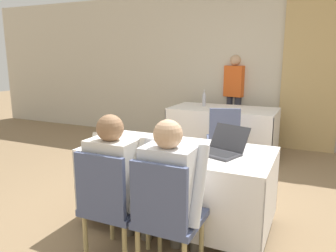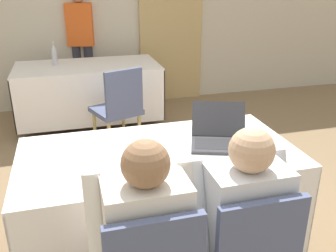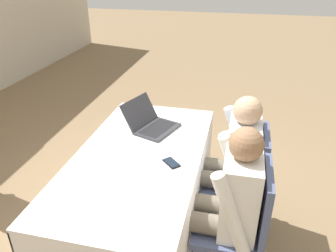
% 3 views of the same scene
% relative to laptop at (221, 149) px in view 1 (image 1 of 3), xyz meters
% --- Properties ---
extents(ground_plane, '(24.00, 24.00, 0.00)m').
position_rel_laptop_xyz_m(ground_plane, '(-0.40, -0.01, -0.78)').
color(ground_plane, '#846B4C').
extents(wall_back, '(12.00, 0.06, 2.70)m').
position_rel_laptop_xyz_m(wall_back, '(-0.40, 3.25, 0.57)').
color(wall_back, beige).
rests_on(wall_back, ground_plane).
extents(curtain_panel, '(0.90, 0.04, 2.65)m').
position_rel_laptop_xyz_m(curtain_panel, '(0.59, 3.19, 0.54)').
color(curtain_panel, tan).
rests_on(curtain_panel, ground_plane).
extents(conference_table_near, '(1.69, 0.88, 0.74)m').
position_rel_laptop_xyz_m(conference_table_near, '(-0.40, -0.01, -0.22)').
color(conference_table_near, white).
rests_on(conference_table_near, ground_plane).
extents(conference_table_far, '(1.69, 0.88, 0.74)m').
position_rel_laptop_xyz_m(conference_table_far, '(-0.65, 2.48, -0.22)').
color(conference_table_far, white).
rests_on(conference_table_far, ground_plane).
extents(laptop, '(0.45, 0.46, 0.22)m').
position_rel_laptop_xyz_m(laptop, '(0.00, 0.00, 0.00)').
color(laptop, '#333338').
rests_on(laptop, conference_table_near).
extents(cell_phone, '(0.14, 0.14, 0.01)m').
position_rel_laptop_xyz_m(cell_phone, '(-0.46, -0.26, -0.04)').
color(cell_phone, black).
rests_on(cell_phone, conference_table_near).
extents(paper_beside_laptop, '(0.28, 0.34, 0.00)m').
position_rel_laptop_xyz_m(paper_beside_laptop, '(-0.85, -0.03, -0.04)').
color(paper_beside_laptop, white).
rests_on(paper_beside_laptop, conference_table_near).
extents(water_bottle, '(0.06, 0.06, 0.27)m').
position_rel_laptop_xyz_m(water_bottle, '(-1.02, 2.58, 0.08)').
color(water_bottle, '#B7B7C1').
rests_on(water_bottle, conference_table_far).
extents(chair_near_left, '(0.44, 0.44, 0.89)m').
position_rel_laptop_xyz_m(chair_near_left, '(-0.63, -0.75, -0.30)').
color(chair_near_left, tan).
rests_on(chair_near_left, ground_plane).
extents(chair_near_right, '(0.44, 0.44, 0.89)m').
position_rel_laptop_xyz_m(chair_near_right, '(-0.17, -0.75, -0.30)').
color(chair_near_right, tan).
rests_on(chair_near_right, ground_plane).
extents(chair_far_spare, '(0.56, 0.56, 0.89)m').
position_rel_laptop_xyz_m(chair_far_spare, '(-0.41, 1.62, -0.30)').
color(chair_far_spare, tan).
rests_on(chair_far_spare, ground_plane).
extents(person_checkered_shirt, '(0.50, 0.52, 1.15)m').
position_rel_laptop_xyz_m(person_checkered_shirt, '(-0.63, -0.65, -0.13)').
color(person_checkered_shirt, '#665B4C').
rests_on(person_checkered_shirt, ground_plane).
extents(person_white_shirt, '(0.50, 0.52, 1.15)m').
position_rel_laptop_xyz_m(person_white_shirt, '(-0.17, -0.65, -0.13)').
color(person_white_shirt, '#665B4C').
rests_on(person_white_shirt, ground_plane).
extents(person_red_shirt, '(0.37, 0.27, 1.59)m').
position_rel_laptop_xyz_m(person_red_shirt, '(-0.66, 3.22, 0.13)').
color(person_red_shirt, '#33333D').
rests_on(person_red_shirt, ground_plane).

